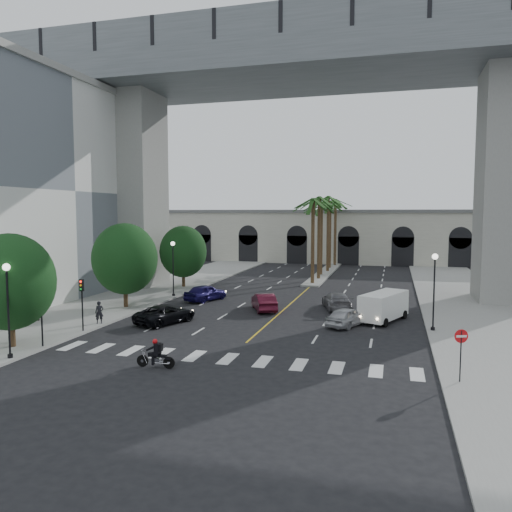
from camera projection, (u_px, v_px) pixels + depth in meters
The scene contains 31 objects.
ground at pixel (236, 351), 29.08m from camera, with size 140.00×140.00×0.00m, color black.
sidewalk_left at pixel (134, 297), 47.47m from camera, with size 8.00×100.00×0.15m, color gray.
sidewalk_right at pixel (474, 314), 39.47m from camera, with size 8.00×100.00×0.15m, color gray.
median at pixel (324, 273), 65.55m from camera, with size 2.00×24.00×0.20m, color gray.
building_left at pixel (2, 189), 46.89m from camera, with size 16.50×32.50×20.60m.
pier_building at pixel (339, 236), 81.50m from camera, with size 71.00×10.50×8.50m.
bridge at pixel (340, 103), 47.66m from camera, with size 75.00×13.00×26.00m.
palm_a at pixel (313, 203), 55.16m from camera, with size 3.20×3.20×10.30m.
palm_b at pixel (319, 201), 58.95m from camera, with size 3.20×3.20×10.60m.
palm_c at pixel (322, 206), 62.91m from camera, with size 3.20×3.20×10.10m.
palm_d at pixel (328, 201), 66.59m from camera, with size 3.20×3.20×10.90m.
palm_e at pixel (330, 205), 70.54m from camera, with size 3.20×3.20×10.40m.
palm_f at pixel (336, 203), 74.27m from camera, with size 3.20×3.20×10.70m.
street_tree_near at pixel (10, 282), 29.31m from camera, with size 5.20×5.20×6.89m.
street_tree_mid at pixel (125, 259), 41.77m from camera, with size 5.44×5.44×7.21m.
street_tree_far at pixel (183, 252), 53.32m from camera, with size 5.04×5.04×6.68m.
lamp_post_left_near at pixel (8, 302), 27.03m from camera, with size 0.40×0.40×5.35m.
lamp_post_left_far at pixel (173, 264), 47.19m from camera, with size 0.40×0.40×5.35m.
lamp_post_right at pixel (434, 285), 33.44m from camera, with size 0.40×0.40×5.35m.
traffic_signal_near at pixel (41, 307), 29.47m from camera, with size 0.25×0.18×3.65m.
traffic_signal_far at pixel (82, 296), 33.31m from camera, with size 0.25×0.18×3.65m.
motorcycle_rider at pixel (157, 355), 26.00m from camera, with size 2.12×0.57×1.52m.
car_a at pixel (347, 317), 35.48m from camera, with size 1.62×4.03×1.37m, color #B1B2B6.
car_b at pixel (264, 302), 41.12m from camera, with size 1.52×4.36×1.44m, color #450D1D.
car_c at pixel (165, 314), 36.44m from camera, with size 2.23×4.83×1.34m, color black.
car_d at pixel (337, 301), 41.69m from camera, with size 1.98×4.88×1.42m, color slate.
car_e at pixel (205, 293), 45.67m from camera, with size 1.79×4.44×1.51m, color #171151.
cargo_van at pixel (383, 306), 37.01m from camera, with size 3.65×5.36×2.14m.
pedestrian_a at pixel (99, 312), 35.68m from camera, with size 0.58×0.38×1.60m, color black.
pedestrian_b at pixel (36, 308), 36.63m from camera, with size 0.89×0.69×1.83m, color black.
do_not_enter_sign at pixel (461, 345), 23.29m from camera, with size 0.63×0.24×2.66m.
Camera 1 is at (8.73, -27.13, 8.10)m, focal length 35.00 mm.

